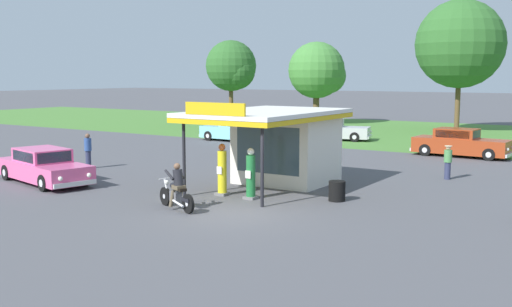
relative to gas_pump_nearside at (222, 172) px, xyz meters
The scene contains 16 objects.
ground_plane 3.03m from the gas_pump_nearside, 44.28° to the right, with size 300.00×300.00×0.00m, color #4C4C51.
grass_verge_strip 28.07m from the gas_pump_nearside, 85.76° to the left, with size 120.00×24.00×0.01m, color #477A33.
service_station_kiosk 3.50m from the gas_pump_nearside, 79.03° to the left, with size 4.32×6.84×3.54m.
gas_pump_nearside is the anchor object (origin of this frame).
gas_pump_offside 1.29m from the gas_pump_nearside, ahead, with size 0.44×0.44×1.87m.
motorcycle_with_rider 2.82m from the gas_pump_nearside, 86.67° to the right, with size 2.08×0.95×1.58m.
featured_classic_sedan 8.07m from the gas_pump_nearside, 166.25° to the right, with size 5.70×3.00×1.45m.
parked_car_second_row_spare 16.68m from the gas_pump_nearside, 73.78° to the left, with size 5.36×2.07×1.55m.
parked_car_back_row_far_right 20.75m from the gas_pump_nearside, 104.83° to the left, with size 5.81×3.12×1.48m.
parked_car_back_row_centre_right 18.93m from the gas_pump_nearside, 123.34° to the left, with size 5.19×2.12×1.51m.
bystander_admiring_sedan 9.49m from the gas_pump_nearside, 169.08° to the left, with size 0.34×0.34×1.70m.
bystander_leaning_by_kiosk 10.18m from the gas_pump_nearside, 52.95° to the left, with size 0.34×0.34×1.49m.
tree_oak_far_left 31.85m from the gas_pump_nearside, 124.38° to the left, with size 4.57×4.50×7.59m.
tree_oak_left 34.64m from the gas_pump_nearside, 111.05° to the left, with size 5.19×5.19×7.57m.
tree_oak_distant_spare 31.91m from the gas_pump_nearside, 89.12° to the left, with size 6.99×6.99×10.45m.
spare_tire_stack 4.34m from the gas_pump_nearside, 18.70° to the left, with size 0.60×0.60×0.72m.
Camera 1 is at (11.07, -15.96, 4.46)m, focal length 42.25 mm.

